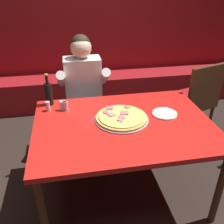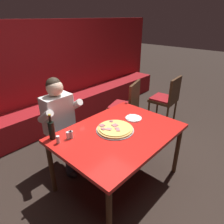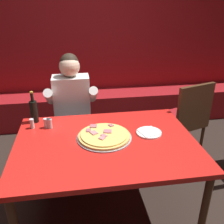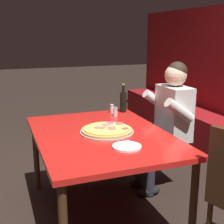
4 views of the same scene
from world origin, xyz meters
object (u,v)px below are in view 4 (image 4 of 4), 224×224
pizza (107,130)px  shaker_parmesan (112,109)px  shaker_red_pepper_flakes (115,113)px  diner_seated_blue_shirt (166,121)px  shaker_black_pepper (116,112)px  shaker_oregano (115,112)px  main_dining_table (101,141)px  plate_white_paper (127,146)px  beer_bottle (123,101)px

pizza → shaker_parmesan: shaker_parmesan is taller
shaker_red_pepper_flakes → diner_seated_blue_shirt: diner_seated_blue_shirt is taller
pizza → shaker_black_pepper: shaker_black_pepper is taller
shaker_oregano → shaker_black_pepper: 0.03m
diner_seated_blue_shirt → shaker_red_pepper_flakes: bearing=-112.7°
main_dining_table → pizza: 0.10m
plate_white_paper → shaker_parmesan: size_ratio=2.44×
beer_bottle → shaker_parmesan: beer_bottle is taller
shaker_red_pepper_flakes → diner_seated_blue_shirt: (0.19, 0.46, -0.08)m
diner_seated_blue_shirt → plate_white_paper: bearing=-47.2°
main_dining_table → pizza: (-0.01, 0.05, 0.09)m
pizza → shaker_black_pepper: 0.51m
shaker_parmesan → shaker_oregano: bearing=-4.9°
beer_bottle → shaker_oregano: (0.11, -0.13, -0.07)m
plate_white_paper → shaker_red_pepper_flakes: 0.85m
plate_white_paper → shaker_black_pepper: shaker_black_pepper is taller
pizza → shaker_red_pepper_flakes: 0.50m
shaker_black_pepper → diner_seated_blue_shirt: diner_seated_blue_shirt is taller
shaker_black_pepper → shaker_parmesan: 0.15m
beer_bottle → shaker_oregano: size_ratio=3.40×
pizza → main_dining_table: bearing=-82.5°
plate_white_paper → shaker_red_pepper_flakes: shaker_red_pepper_flakes is taller
shaker_black_pepper → beer_bottle: bearing=135.4°
main_dining_table → beer_bottle: size_ratio=4.89×
shaker_oregano → diner_seated_blue_shirt: size_ratio=0.07×
plate_white_paper → shaker_parmesan: bearing=165.8°
beer_bottle → main_dining_table: bearing=-36.3°
shaker_black_pepper → main_dining_table: bearing=-33.4°
pizza → beer_bottle: (-0.59, 0.38, 0.09)m
main_dining_table → shaker_oregano: shaker_oregano is taller
pizza → shaker_black_pepper: size_ratio=5.15×
pizza → diner_seated_blue_shirt: 0.74m
main_dining_table → shaker_oregano: bearing=147.8°
main_dining_table → diner_seated_blue_shirt: bearing=109.0°
shaker_parmesan → shaker_red_pepper_flakes: bearing=-8.6°
main_dining_table → pizza: size_ratio=3.22×
beer_bottle → plate_white_paper: bearing=-20.9°
shaker_black_pepper → shaker_oregano: bearing=172.6°
shaker_black_pepper → shaker_parmesan: (-0.15, 0.01, 0.00)m
plate_white_paper → diner_seated_blue_shirt: 0.93m
main_dining_table → shaker_red_pepper_flakes: shaker_red_pepper_flakes is taller
pizza → shaker_oregano: (-0.48, 0.25, 0.02)m
plate_white_paper → shaker_red_pepper_flakes: (-0.82, 0.22, 0.03)m
shaker_black_pepper → diner_seated_blue_shirt: size_ratio=0.07×
main_dining_table → plate_white_paper: bearing=10.3°
main_dining_table → shaker_red_pepper_flakes: size_ratio=16.59×
main_dining_table → shaker_oregano: (-0.48, 0.30, 0.11)m
shaker_oregano → diner_seated_blue_shirt: 0.50m
main_dining_table → plate_white_paper: size_ratio=6.79×
beer_bottle → shaker_red_pepper_flakes: size_ratio=3.40×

